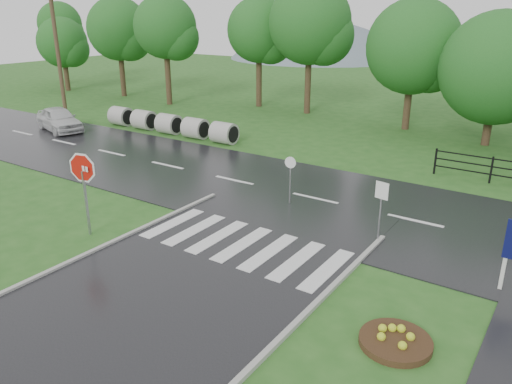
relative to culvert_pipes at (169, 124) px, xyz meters
The scene contains 11 objects.
ground 19.59m from the culvert_pipes, 50.02° to the right, with size 120.00×120.00×0.00m, color #285C1E.
main_road 13.55m from the culvert_pipes, 21.68° to the right, with size 90.00×8.00×0.04m, color black.
crosswalk 16.08m from the culvert_pipes, 38.48° to the right, with size 6.50×2.80×0.02m.
treeline 16.30m from the culvert_pipes, 33.54° to the left, with size 83.20×5.20×10.00m.
culvert_pipes is the anchor object (origin of this frame).
stop_sign 14.54m from the culvert_pipes, 57.26° to the right, with size 1.31×0.32×3.01m.
flower_bed 22.03m from the culvert_pipes, 33.55° to the right, with size 1.63×1.63×0.33m.
reg_sign_small 17.67m from the culvert_pipes, 24.48° to the right, with size 0.45×0.10×2.06m.
reg_sign_round 13.43m from the culvert_pipes, 26.67° to the right, with size 0.44×0.09×1.92m.
car_white 6.98m from the culvert_pipes, 152.29° to the right, with size 4.30×1.73×1.46m, color silver.
utility_pole_west 11.35m from the culvert_pipes, behind, with size 1.50×0.30×8.42m.
Camera 1 is at (8.41, -6.71, 7.13)m, focal length 35.00 mm.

